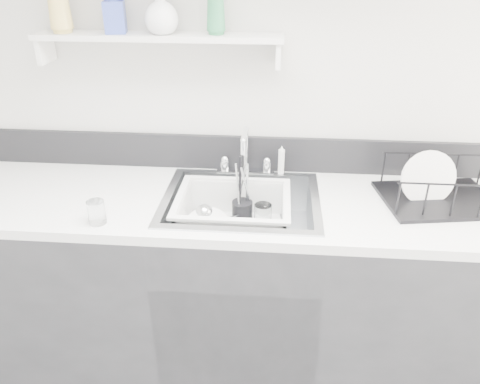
# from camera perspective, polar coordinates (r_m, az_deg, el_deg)

# --- Properties ---
(room_shell) EXTENTS (3.50, 3.00, 2.60)m
(room_shell) POSITION_cam_1_polar(r_m,az_deg,el_deg) (0.89, -4.30, 18.14)
(room_shell) COLOR silver
(room_shell) RESTS_ON ground
(counter_run) EXTENTS (3.20, 0.62, 0.92)m
(counter_run) POSITION_cam_1_polar(r_m,az_deg,el_deg) (2.17, 0.11, -11.66)
(counter_run) COLOR #2A2A2D
(counter_run) RESTS_ON ground
(backsplash) EXTENTS (3.20, 0.02, 0.16)m
(backsplash) POSITION_cam_1_polar(r_m,az_deg,el_deg) (2.15, 0.79, 4.75)
(backsplash) COLOR black
(backsplash) RESTS_ON counter_run
(sink) EXTENTS (0.64, 0.52, 0.20)m
(sink) POSITION_cam_1_polar(r_m,az_deg,el_deg) (1.96, 0.12, -3.23)
(sink) COLOR silver
(sink) RESTS_ON counter_run
(faucet) EXTENTS (0.26, 0.18, 0.23)m
(faucet) POSITION_cam_1_polar(r_m,az_deg,el_deg) (2.10, 0.68, 3.71)
(faucet) COLOR silver
(faucet) RESTS_ON counter_run
(side_sprayer) EXTENTS (0.03, 0.03, 0.14)m
(side_sprayer) POSITION_cam_1_polar(r_m,az_deg,el_deg) (2.11, 5.06, 3.89)
(side_sprayer) COLOR silver
(side_sprayer) RESTS_ON counter_run
(wall_shelf) EXTENTS (1.00, 0.16, 0.12)m
(wall_shelf) POSITION_cam_1_polar(r_m,az_deg,el_deg) (1.99, -9.88, 17.95)
(wall_shelf) COLOR silver
(wall_shelf) RESTS_ON room_shell
(wash_tub) EXTENTS (0.52, 0.45, 0.18)m
(wash_tub) POSITION_cam_1_polar(r_m,az_deg,el_deg) (1.95, -0.84, -2.88)
(wash_tub) COLOR silver
(wash_tub) RESTS_ON sink
(plate_stack) EXTENTS (0.23, 0.22, 0.09)m
(plate_stack) POSITION_cam_1_polar(r_m,az_deg,el_deg) (1.95, -3.76, -4.68)
(plate_stack) COLOR white
(plate_stack) RESTS_ON wash_tub
(utensil_cup) EXTENTS (0.09, 0.09, 0.30)m
(utensil_cup) POSITION_cam_1_polar(r_m,az_deg,el_deg) (2.01, 0.27, -2.38)
(utensil_cup) COLOR black
(utensil_cup) RESTS_ON wash_tub
(ladle) EXTENTS (0.33, 0.23, 0.09)m
(ladle) POSITION_cam_1_polar(r_m,az_deg,el_deg) (1.97, -2.46, -3.71)
(ladle) COLOR silver
(ladle) RESTS_ON wash_tub
(tumbler_in_tub) EXTENTS (0.08, 0.08, 0.11)m
(tumbler_in_tub) POSITION_cam_1_polar(r_m,az_deg,el_deg) (1.99, 2.80, -2.93)
(tumbler_in_tub) COLOR white
(tumbler_in_tub) RESTS_ON wash_tub
(tumbler_counter) EXTENTS (0.08, 0.08, 0.09)m
(tumbler_counter) POSITION_cam_1_polar(r_m,az_deg,el_deg) (1.81, -17.09, -2.37)
(tumbler_counter) COLOR white
(tumbler_counter) RESTS_ON counter_run
(dish_rack) EXTENTS (0.50, 0.40, 0.16)m
(dish_rack) POSITION_cam_1_polar(r_m,az_deg,el_deg) (2.03, 23.38, 0.94)
(dish_rack) COLOR black
(dish_rack) RESTS_ON counter_run
(bowl_small) EXTENTS (0.11, 0.11, 0.03)m
(bowl_small) POSITION_cam_1_polar(r_m,az_deg,el_deg) (1.92, 1.63, -5.56)
(bowl_small) COLOR white
(bowl_small) RESTS_ON wash_tub
(soap_bottle_a) EXTENTS (0.12, 0.12, 0.23)m
(soap_bottle_a) POSITION_cam_1_polar(r_m,az_deg,el_deg) (2.09, -21.30, 20.80)
(soap_bottle_a) COLOR #E3C766
(soap_bottle_a) RESTS_ON wall_shelf
(soap_bottle_b) EXTENTS (0.10, 0.10, 0.18)m
(soap_bottle_b) POSITION_cam_1_polar(r_m,az_deg,el_deg) (2.02, -15.11, 20.70)
(soap_bottle_b) COLOR #3749A8
(soap_bottle_b) RESTS_ON wall_shelf
(soap_bottle_c) EXTENTS (0.17, 0.17, 0.17)m
(soap_bottle_c) POSITION_cam_1_polar(r_m,az_deg,el_deg) (1.96, -9.61, 20.88)
(soap_bottle_c) COLOR white
(soap_bottle_c) RESTS_ON wall_shelf
(soap_bottle_d) EXTENTS (0.09, 0.09, 0.19)m
(soap_bottle_d) POSITION_cam_1_polar(r_m,az_deg,el_deg) (1.93, -2.98, 21.47)
(soap_bottle_d) COLOR #2C7C4B
(soap_bottle_d) RESTS_ON wall_shelf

